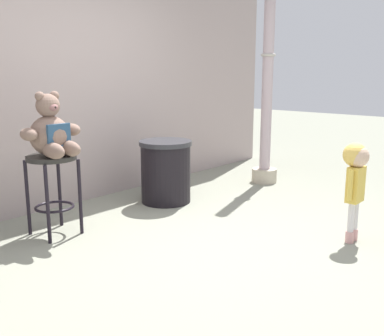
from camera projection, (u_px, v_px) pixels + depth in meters
ground_plane at (208, 244)px, 3.89m from camera, size 24.00×24.00×0.00m
building_wall at (61, 53)px, 4.86m from camera, size 7.01×0.30×3.26m
bar_stool_with_teddy at (53, 177)px, 4.02m from camera, size 0.43×0.43×0.72m
teddy_bear at (51, 133)px, 3.92m from camera, size 0.54×0.49×0.55m
child_walking at (356, 171)px, 3.82m from camera, size 0.27×0.22×0.86m
trash_bin at (166, 171)px, 5.07m from camera, size 0.58×0.58×0.69m
lamppost at (267, 97)px, 5.80m from camera, size 0.33×0.33×2.83m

